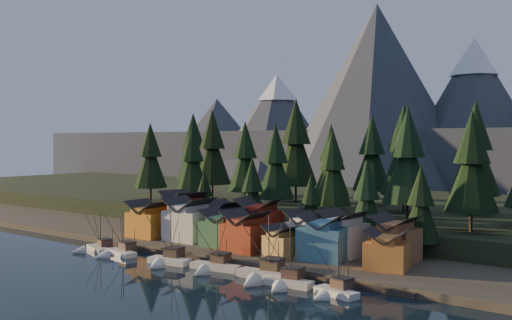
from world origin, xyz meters
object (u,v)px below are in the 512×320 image
Objects in this scene: house_back_1 at (225,218)px; house_front_0 at (149,218)px; boat_6 at (333,284)px; house_front_1 at (189,218)px; boat_4 at (263,267)px; boat_3 at (212,260)px; boat_0 at (94,243)px; house_back_0 at (183,211)px; boat_2 at (166,253)px; boat_1 at (117,247)px; boat_5 at (286,274)px.

house_front_0 is at bearing -139.13° from house_back_1.
house_front_1 is at bearing 172.46° from boat_6.
boat_4 reaches higher than boat_6.
house_front_0 is (-59.67, 14.89, 4.04)m from boat_6.
boat_4 is 46.44m from house_front_0.
boat_3 is 27.55m from boat_6.
boat_0 is at bearing -99.62° from house_front_0.
boat_6 is at bearing -22.51° from house_front_1.
house_front_1 is at bearing -26.61° from house_back_0.
boat_2 is 20.45m from house_front_1.
boat_6 is at bearing -14.42° from boat_4.
boat_1 is at bearing 176.18° from boat_3.
boat_3 is 18.39m from boat_5.
boat_0 is 23.00m from boat_2.
boat_3 is 1.25× the size of house_front_0.
boat_0 is 8.02m from boat_1.
boat_6 is 63.36m from house_back_0.
house_front_0 is at bearing 135.64° from boat_2.
boat_0 is 46.23m from boat_4.
house_front_1 is (-39.47, 17.22, 4.53)m from boat_5.
boat_6 is (53.41, 0.03, 0.06)m from boat_1.
house_front_1 reaches higher than boat_4.
house_back_0 is (-30.52, 23.15, 5.00)m from boat_3.
boat_5 is (44.23, 0.25, 0.23)m from boat_1.
boat_2 reaches higher than boat_6.
house_front_0 is 0.91× the size of house_front_1.
house_back_1 is at bearing 117.30° from boat_3.
house_back_0 is (-58.01, 24.99, 4.95)m from boat_6.
boat_0 is 1.09× the size of house_front_0.
boat_5 is at bearing -19.08° from house_front_0.
boat_6 is at bearing 18.72° from boat_0.
boat_1 is at bearing 171.37° from boat_2.
house_back_0 reaches higher than house_front_0.
boat_0 is at bearing 170.87° from boat_2.
boat_3 is 29.31m from house_back_1.
boat_1 is at bearing -70.11° from house_front_0.
boat_4 is at bearing -5.86° from boat_2.
house_front_0 is 10.28m from house_back_0.
boat_2 is at bearing -37.39° from house_front_0.
boat_2 is at bearing -62.03° from house_front_1.
house_front_0 is 11.34m from house_front_1.
boat_4 is 15.36m from boat_6.
house_back_1 reaches higher than house_front_0.
boat_1 is 1.03× the size of boat_6.
boat_6 is (38.43, -0.28, -0.26)m from boat_2.
boat_3 is at bearing -171.65° from boat_6.
boat_6 is 1.01× the size of house_front_1.
boat_5 is (6.07, -1.68, -0.06)m from boat_4.
boat_4 is at bearing 12.73° from boat_1.
boat_1 is at bearing -103.47° from house_back_1.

